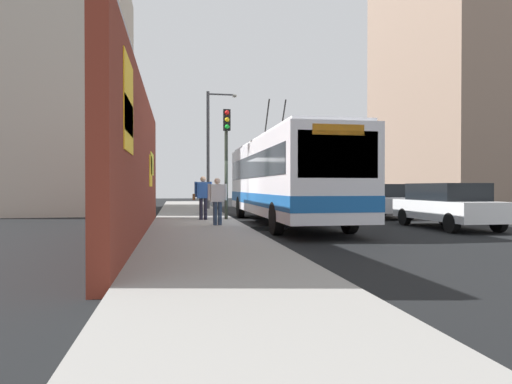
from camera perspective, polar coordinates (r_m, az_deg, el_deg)
ground_plane at (r=17.29m, az=-2.27°, el=-4.17°), size 80.00×80.00×0.00m
sidewalk_slab at (r=17.14m, az=-7.58°, el=-3.96°), size 48.00×3.20×0.15m
graffiti_wall at (r=12.93m, az=-14.55°, el=3.50°), size 13.61×0.32×4.20m
building_far_left at (r=29.75m, az=-23.74°, el=11.94°), size 11.71×7.66×14.60m
building_far_right at (r=36.92m, az=22.63°, el=14.49°), size 13.03×6.09×20.62m
city_bus at (r=17.58m, az=3.55°, el=1.91°), size 11.99×2.61×5.09m
parked_car_white at (r=17.10m, az=23.06°, el=-1.47°), size 4.46×1.88×1.58m
parked_car_silver at (r=21.87m, az=15.21°, el=-0.99°), size 4.07×1.92×1.58m
parked_car_champagne at (r=26.69m, az=10.40°, el=-0.68°), size 4.32×1.93×1.58m
pedestrian_midblock at (r=17.93m, az=-6.73°, el=-0.27°), size 0.23×0.76×1.72m
pedestrian_at_curb at (r=15.42m, az=-4.91°, el=-0.71°), size 0.22×0.65×1.61m
traffic_light at (r=18.15m, az=-3.76°, el=5.88°), size 0.49×0.28×4.41m
street_lamp at (r=27.21m, az=-5.68°, el=6.35°), size 0.44×1.83×7.00m
curbside_puddle at (r=15.64m, az=0.81°, el=-4.67°), size 1.78×1.78×0.00m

